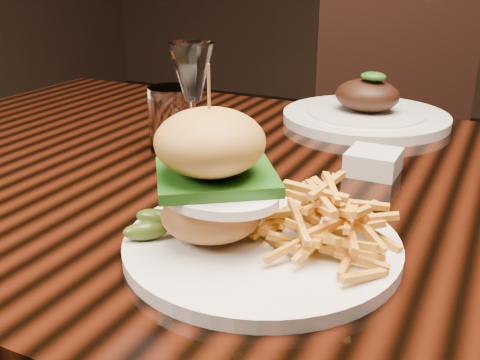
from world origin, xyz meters
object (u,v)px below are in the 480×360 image
at_px(dining_table, 307,232).
at_px(wine_glass, 192,76).
at_px(chair_far, 393,147).
at_px(burger_plate, 256,206).
at_px(far_dish, 366,113).

bearing_deg(dining_table, wine_glass, 177.67).
bearing_deg(wine_glass, chair_far, 80.85).
height_order(burger_plate, far_dish, burger_plate).
bearing_deg(chair_far, far_dish, -105.31).
bearing_deg(dining_table, burger_plate, -86.22).
bearing_deg(burger_plate, chair_far, 70.11).
height_order(wine_glass, chair_far, chair_far).
bearing_deg(wine_glass, dining_table, -2.33).
height_order(burger_plate, wine_glass, burger_plate).
distance_m(burger_plate, chair_far, 1.13).
bearing_deg(far_dish, wine_glass, -117.75).
xyz_separation_m(dining_table, burger_plate, (0.01, -0.21, 0.13)).
relative_size(burger_plate, wine_glass, 1.63).
relative_size(far_dish, chair_far, 0.33).
bearing_deg(far_dish, chair_far, 94.08).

